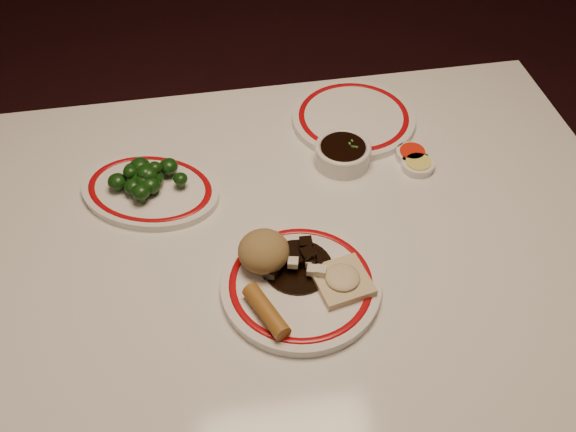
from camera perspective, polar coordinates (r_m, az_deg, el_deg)
The scene contains 13 objects.
ground at distance 1.78m, azimuth 1.19°, elevation -17.78°, with size 7.00×7.00×0.00m, color black.
dining_table at distance 1.22m, azimuth 1.66°, elevation -4.33°, with size 1.20×0.90×0.75m.
main_plate at distance 1.06m, azimuth 1.14°, elevation -6.15°, with size 0.28×0.28×0.02m.
rice_mound at distance 1.05m, azimuth -2.18°, elevation -3.14°, with size 0.09×0.09×0.06m, color olive.
spring_roll at distance 1.00m, azimuth -1.95°, elevation -8.45°, with size 0.03×0.03×0.10m, color #9E6727.
fried_wonton at distance 1.05m, azimuth 4.85°, elevation -5.68°, with size 0.10×0.10×0.02m.
stirfry_heap at distance 1.06m, azimuth 0.92°, elevation -4.16°, with size 0.12×0.12×0.03m.
broccoli_plate at distance 1.23m, azimuth -12.14°, elevation 2.27°, with size 0.32×0.31×0.02m.
broccoli_pile at distance 1.22m, azimuth -12.54°, elevation 3.34°, with size 0.15×0.11×0.05m.
soy_bowl at distance 1.27m, azimuth 4.87°, elevation 5.47°, with size 0.11×0.11×0.04m.
sweet_sour_dish at distance 1.30m, azimuth 10.95°, elevation 5.41°, with size 0.06×0.06×0.02m.
mustard_dish at distance 1.28m, azimuth 11.46°, elevation 4.47°, with size 0.06×0.06×0.02m.
far_plate at distance 1.38m, azimuth 5.84°, elevation 8.66°, with size 0.33×0.33×0.02m.
Camera 1 is at (-0.17, -0.75, 1.60)m, focal length 40.00 mm.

